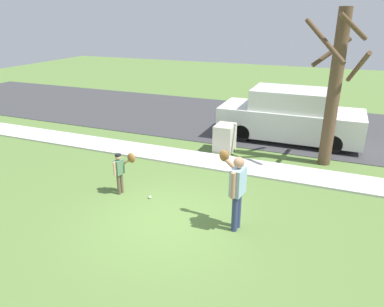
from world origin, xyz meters
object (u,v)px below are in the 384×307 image
person_child (122,168)px  utility_cabinet (225,138)px  parked_van_white (290,116)px  baseball (150,197)px  person_adult (236,185)px  street_tree_near (335,86)px

person_child → utility_cabinet: (1.51, 3.93, -0.26)m
parked_van_white → baseball: bearing=-113.5°
person_adult → parked_van_white: size_ratio=0.33×
utility_cabinet → baseball: bearing=-100.7°
person_adult → baseball: (-2.34, 0.48, -0.99)m
utility_cabinet → street_tree_near: (3.20, 0.14, 1.97)m
baseball → utility_cabinet: utility_cabinet is taller
baseball → parked_van_white: parked_van_white is taller
baseball → street_tree_near: street_tree_near is taller
person_child → street_tree_near: bearing=49.1°
person_child → person_adult: bearing=-0.3°
street_tree_near → baseball: bearing=-134.2°
person_child → street_tree_near: 6.46m
utility_cabinet → person_adult: bearing=-70.0°
parked_van_white → utility_cabinet: bearing=-132.5°
person_child → utility_cabinet: 4.22m
parked_van_white → person_child: bearing=-119.4°
parked_van_white → street_tree_near: bearing=-53.8°
person_adult → parked_van_white: parked_van_white is taller
person_adult → baseball: size_ratio=22.63×
person_child → street_tree_near: street_tree_near is taller
person_child → baseball: person_child is taller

